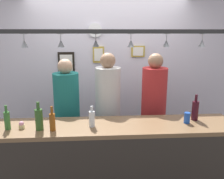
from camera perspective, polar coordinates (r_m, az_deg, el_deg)
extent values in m
cube|color=silver|center=(3.92, -0.97, 3.57)|extent=(4.40, 0.06, 2.60)
cube|color=brown|center=(2.61, 0.66, -8.98)|extent=(2.70, 0.55, 0.04)
cube|color=black|center=(2.46, 0.64, 13.91)|extent=(2.20, 0.36, 0.04)
cylinder|color=silver|center=(2.50, -20.69, 12.49)|extent=(0.06, 0.06, 0.00)
cylinder|color=silver|center=(2.51, -20.64, 11.87)|extent=(0.01, 0.01, 0.06)
cone|color=silver|center=(2.51, -20.51, 10.39)|extent=(0.07, 0.07, 0.08)
cylinder|color=silver|center=(2.45, -12.40, 13.03)|extent=(0.06, 0.06, 0.00)
cylinder|color=silver|center=(2.45, -12.36, 12.39)|extent=(0.01, 0.01, 0.06)
cone|color=silver|center=(2.45, -12.29, 10.87)|extent=(0.07, 0.07, 0.08)
cylinder|color=silver|center=(2.46, -3.97, 13.32)|extent=(0.06, 0.06, 0.00)
cylinder|color=silver|center=(2.46, -3.96, 12.68)|extent=(0.01, 0.01, 0.06)
cone|color=silver|center=(2.46, -3.93, 11.16)|extent=(0.07, 0.07, 0.08)
cylinder|color=silver|center=(2.42, 4.65, 13.30)|extent=(0.06, 0.06, 0.00)
cylinder|color=silver|center=(2.42, 4.64, 12.65)|extent=(0.01, 0.01, 0.06)
cone|color=silver|center=(2.43, 4.61, 11.11)|extent=(0.07, 0.07, 0.08)
cylinder|color=silver|center=(2.51, 13.17, 13.01)|extent=(0.06, 0.06, 0.00)
cylinder|color=silver|center=(2.51, 13.13, 12.38)|extent=(0.01, 0.01, 0.06)
cone|color=silver|center=(2.51, 13.05, 10.89)|extent=(0.07, 0.07, 0.08)
cylinder|color=silver|center=(2.62, 21.19, 12.47)|extent=(0.06, 0.06, 0.00)
cylinder|color=silver|center=(2.62, 21.13, 11.87)|extent=(0.01, 0.01, 0.06)
cone|color=silver|center=(2.62, 21.01, 10.46)|extent=(0.07, 0.07, 0.08)
cube|color=#2D334C|center=(3.48, -10.40, -13.85)|extent=(0.17, 0.18, 0.79)
cylinder|color=#1E7A75|center=(3.21, -10.97, -2.11)|extent=(0.34, 0.34, 0.68)
sphere|color=tan|center=(3.12, -11.33, 5.51)|extent=(0.20, 0.20, 0.20)
cube|color=#2D334C|center=(3.45, -0.94, -13.52)|extent=(0.17, 0.18, 0.82)
cylinder|color=white|center=(3.17, -0.99, -1.08)|extent=(0.34, 0.34, 0.72)
sphere|color=#9E7556|center=(3.09, -1.03, 7.02)|extent=(0.20, 0.20, 0.20)
cube|color=#2D334C|center=(3.54, 9.66, -13.06)|extent=(0.17, 0.18, 0.82)
cylinder|color=red|center=(3.27, 10.19, -0.99)|extent=(0.34, 0.34, 0.71)
sphere|color=#9E7556|center=(3.18, 10.53, 6.82)|extent=(0.20, 0.20, 0.20)
cylinder|color=#2D5623|center=(2.55, -17.29, -7.01)|extent=(0.08, 0.08, 0.22)
cylinder|color=#2D5623|center=(2.50, -17.53, -3.79)|extent=(0.03, 0.03, 0.08)
cylinder|color=silver|center=(2.53, -4.92, -7.16)|extent=(0.06, 0.06, 0.17)
cylinder|color=silver|center=(2.49, -4.97, -4.69)|extent=(0.03, 0.03, 0.06)
cylinder|color=#336B2D|center=(2.68, -24.10, -6.93)|extent=(0.06, 0.06, 0.19)
cylinder|color=#336B2D|center=(2.64, -24.37, -4.28)|extent=(0.03, 0.03, 0.07)
cylinder|color=#380F19|center=(2.87, 19.52, -4.87)|extent=(0.08, 0.08, 0.22)
cylinder|color=#380F19|center=(2.83, 19.76, -1.99)|extent=(0.03, 0.03, 0.08)
cylinder|color=brown|center=(2.50, -14.26, -7.69)|extent=(0.06, 0.06, 0.18)
cylinder|color=brown|center=(2.46, -14.44, -4.87)|extent=(0.03, 0.03, 0.08)
cylinder|color=#1E4CB2|center=(2.76, 17.74, -6.56)|extent=(0.07, 0.07, 0.12)
cylinder|color=beige|center=(2.68, -21.08, -8.39)|extent=(0.06, 0.06, 0.04)
sphere|color=pink|center=(2.67, -21.13, -7.75)|extent=(0.05, 0.05, 0.05)
cube|color=#B29338|center=(3.88, 6.33, 9.19)|extent=(0.22, 0.02, 0.18)
cube|color=white|center=(3.87, 6.36, 9.17)|extent=(0.17, 0.01, 0.14)
cube|color=#B29338|center=(3.83, -3.31, 8.44)|extent=(0.18, 0.02, 0.26)
cube|color=white|center=(3.81, -3.30, 8.43)|extent=(0.14, 0.01, 0.20)
cube|color=black|center=(3.87, -11.02, 6.41)|extent=(0.26, 0.02, 0.34)
cube|color=white|center=(3.86, -11.04, 6.39)|extent=(0.20, 0.01, 0.26)
cylinder|color=white|center=(3.80, -4.09, 14.15)|extent=(0.22, 0.03, 0.22)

